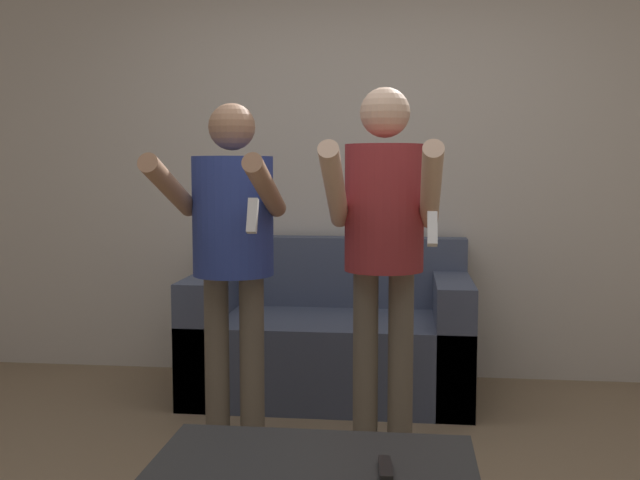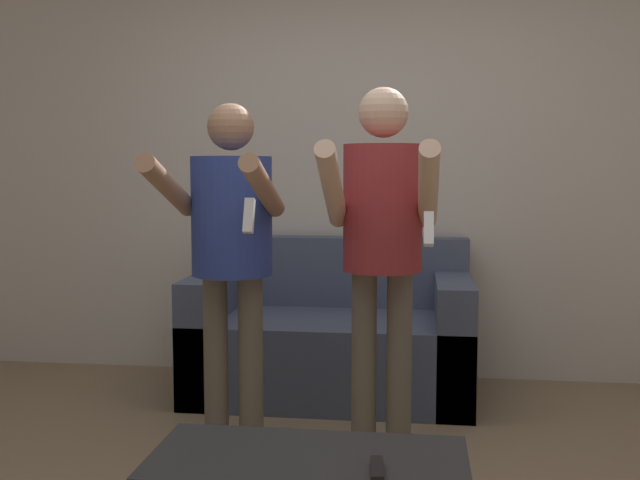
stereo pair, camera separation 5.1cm
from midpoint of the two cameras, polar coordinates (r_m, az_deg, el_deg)
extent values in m
cube|color=silver|center=(4.64, 3.53, 6.24)|extent=(6.40, 0.06, 2.70)
cube|color=#4C5670|center=(4.29, 1.16, -8.80)|extent=(1.57, 0.85, 0.46)
cube|color=#4C5670|center=(4.55, 1.65, -2.40)|extent=(1.57, 0.16, 0.42)
cube|color=#4C5670|center=(4.39, -7.81, -6.99)|extent=(0.20, 0.85, 0.69)
cube|color=#4C5670|center=(4.25, 10.45, -7.46)|extent=(0.20, 0.85, 0.69)
cylinder|color=#6B6051|center=(3.44, -7.50, -9.36)|extent=(0.11, 0.11, 0.82)
cylinder|color=#6B6051|center=(3.41, -4.86, -9.50)|extent=(0.11, 0.11, 0.82)
cylinder|color=#2D429E|center=(3.32, -6.31, 1.83)|extent=(0.36, 0.36, 0.52)
sphere|color=#A87A5B|center=(3.31, -6.38, 8.56)|extent=(0.20, 0.20, 0.20)
cylinder|color=#A87A5B|center=(3.11, -11.03, 3.99)|extent=(0.08, 0.55, 0.27)
cylinder|color=#A87A5B|center=(3.01, -3.85, 4.03)|extent=(0.08, 0.55, 0.27)
cube|color=white|center=(2.76, -4.90, 1.86)|extent=(0.04, 0.07, 0.13)
cylinder|color=#6B6051|center=(3.33, 3.81, -9.55)|extent=(0.11, 0.11, 0.85)
cylinder|color=#6B6051|center=(3.33, 6.48, -9.60)|extent=(0.11, 0.11, 0.85)
cylinder|color=#9E2D33|center=(3.22, 5.25, 2.45)|extent=(0.34, 0.34, 0.54)
sphere|color=beige|center=(3.22, 5.32, 9.65)|extent=(0.21, 0.21, 0.21)
cylinder|color=beige|center=(2.98, 1.42, 4.08)|extent=(0.08, 0.53, 0.36)
cylinder|color=beige|center=(2.97, 8.75, 4.01)|extent=(0.08, 0.53, 0.36)
cube|color=white|center=(2.73, 8.82, 0.83)|extent=(0.04, 0.09, 0.13)
cube|color=#2D2D2D|center=(2.32, -0.25, -16.55)|extent=(0.95, 0.46, 0.04)
cube|color=black|center=(2.19, 5.07, -17.03)|extent=(0.05, 0.15, 0.02)
camera|label=1|loc=(0.03, -89.61, 0.04)|focal=42.00mm
camera|label=2|loc=(0.03, 90.39, -0.04)|focal=42.00mm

